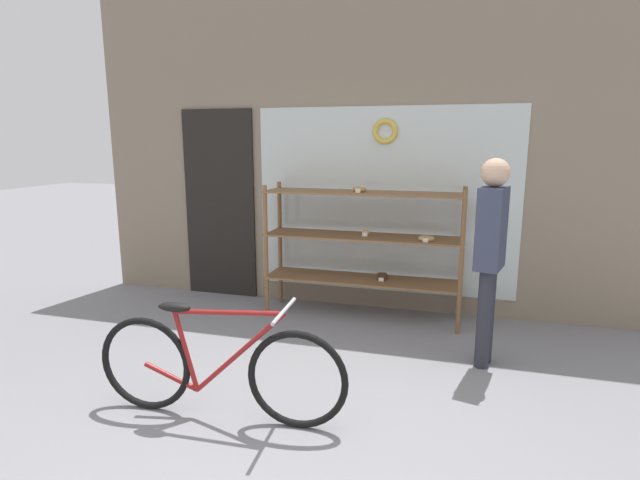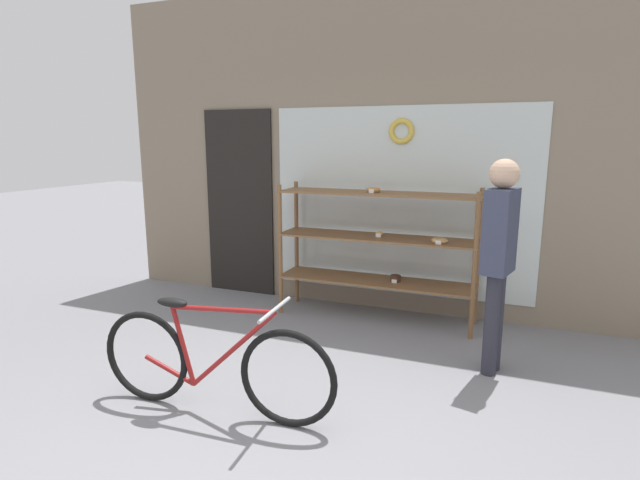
{
  "view_description": "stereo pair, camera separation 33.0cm",
  "coord_description": "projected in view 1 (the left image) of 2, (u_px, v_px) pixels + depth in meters",
  "views": [
    {
      "loc": [
        0.98,
        -2.25,
        1.77
      ],
      "look_at": [
        0.02,
        1.08,
        1.07
      ],
      "focal_mm": 28.0,
      "sensor_mm": 36.0,
      "label": 1
    },
    {
      "loc": [
        1.29,
        -2.14,
        1.77
      ],
      "look_at": [
        0.02,
        1.08,
        1.07
      ],
      "focal_mm": 28.0,
      "sensor_mm": 36.0,
      "label": 2
    }
  ],
  "objects": [
    {
      "name": "storefront_facade",
      "position": [
        362.0,
        155.0,
        5.14
      ],
      "size": [
        6.11,
        0.13,
        3.31
      ],
      "color": "gray",
      "rests_on": "ground_plane"
    },
    {
      "name": "pedestrian",
      "position": [
        490.0,
        247.0,
        3.82
      ],
      "size": [
        0.25,
        0.35,
        1.64
      ],
      "rotation": [
        0.0,
        0.0,
        1.33
      ],
      "color": "#282833",
      "rests_on": "ground_plane"
    },
    {
      "name": "display_case",
      "position": [
        364.0,
        239.0,
        4.93
      ],
      "size": [
        1.95,
        0.45,
        1.33
      ],
      "color": "brown",
      "rests_on": "ground_plane"
    },
    {
      "name": "ground_plane",
      "position": [
        261.0,
        468.0,
        2.73
      ],
      "size": [
        30.0,
        30.0,
        0.0
      ],
      "primitive_type": "plane",
      "color": "gray"
    },
    {
      "name": "bicycle",
      "position": [
        217.0,
        368.0,
        3.17
      ],
      "size": [
        1.68,
        0.46,
        0.77
      ],
      "rotation": [
        0.0,
        0.0,
        0.06
      ],
      "color": "black",
      "rests_on": "ground_plane"
    }
  ]
}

